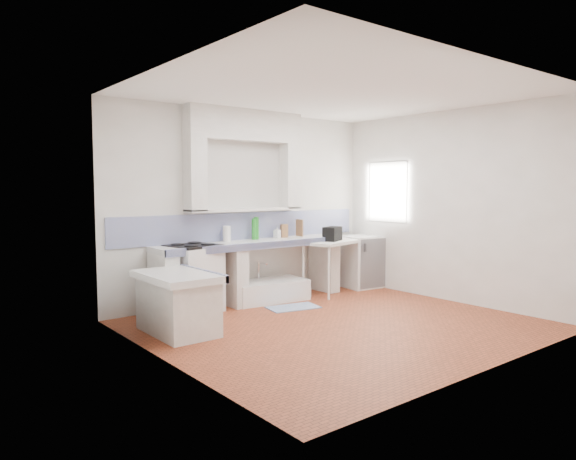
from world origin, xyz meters
TOP-DOWN VIEW (x-y plane):
  - floor at (0.00, 0.00)m, footprint 4.50×4.50m
  - ceiling at (0.00, 0.00)m, footprint 4.50×4.50m
  - wall_back at (0.00, 2.00)m, footprint 4.50×0.00m
  - wall_front at (0.00, -2.00)m, footprint 4.50×0.00m
  - wall_left at (-2.25, 0.00)m, footprint 0.00×4.50m
  - wall_right at (2.25, 0.00)m, footprint 0.00×4.50m
  - alcove_mass at (-0.10, 1.88)m, footprint 1.90×0.25m
  - window_frame at (2.42, 1.20)m, footprint 0.35×0.86m
  - lace_valance at (2.28, 1.20)m, footprint 0.01×0.84m
  - counter_slab at (-0.10, 1.70)m, footprint 3.00×0.60m
  - counter_lip at (-0.10, 1.42)m, footprint 3.00×0.04m
  - counter_pier_left at (-1.50, 1.70)m, footprint 0.20×0.55m
  - counter_pier_mid at (-0.45, 1.70)m, footprint 0.20×0.55m
  - counter_pier_right at (1.30, 1.70)m, footprint 0.20×0.55m
  - peninsula_top at (-1.70, 0.90)m, footprint 0.70×1.10m
  - peninsula_base at (-1.70, 0.90)m, footprint 0.60×1.00m
  - peninsula_lip at (-1.37, 0.90)m, footprint 0.04×1.10m
  - backsplash at (0.00, 1.99)m, footprint 4.27×0.03m
  - stove at (-1.07, 1.70)m, footprint 0.72×0.71m
  - sink at (0.13, 1.65)m, footprint 1.20×0.73m
  - side_table at (1.25, 1.47)m, footprint 1.12×0.81m
  - fridge at (1.99, 1.54)m, footprint 0.62×0.62m
  - bucket_red at (-0.10, 1.59)m, footprint 0.37×0.37m
  - bucket_orange at (0.10, 1.63)m, footprint 0.34×0.34m
  - bucket_blue at (0.56, 1.62)m, footprint 0.40×0.40m
  - basin_white at (0.68, 1.56)m, footprint 0.39×0.39m
  - water_bottle_a at (0.08, 1.85)m, footprint 0.09×0.09m
  - water_bottle_b at (0.21, 1.85)m, footprint 0.08×0.08m
  - black_bag at (1.23, 1.43)m, footprint 0.40×0.33m
  - green_bottle_a at (0.02, 1.85)m, footprint 0.09×0.09m
  - green_bottle_b at (0.07, 1.85)m, footprint 0.09×0.09m
  - knife_block at (0.60, 1.85)m, footprint 0.12×0.10m
  - cutting_board at (0.91, 1.85)m, footprint 0.04×0.20m
  - paper_towel at (-0.45, 1.85)m, footprint 0.11×0.11m
  - soap_bottle at (0.44, 1.83)m, footprint 0.11×0.11m
  - rug at (0.13, 1.05)m, footprint 0.77×0.54m

SIDE VIEW (x-z plane):
  - floor at x=0.00m, z-range 0.00..0.00m
  - rug at x=0.13m, z-range 0.00..0.01m
  - basin_white at x=0.68m, z-range 0.00..0.13m
  - bucket_orange at x=0.10m, z-range 0.00..0.27m
  - bucket_red at x=-0.10m, z-range 0.00..0.27m
  - sink at x=0.13m, z-range 0.00..0.27m
  - water_bottle_b at x=0.21m, z-range 0.00..0.27m
  - water_bottle_a at x=0.08m, z-range 0.00..0.28m
  - bucket_blue at x=0.56m, z-range 0.00..0.29m
  - peninsula_base at x=-1.70m, z-range 0.00..0.62m
  - counter_pier_left at x=-1.50m, z-range 0.00..0.82m
  - counter_pier_mid at x=-0.45m, z-range 0.00..0.82m
  - counter_pier_right at x=1.30m, z-range 0.00..0.82m
  - side_table at x=1.25m, z-range 0.40..0.44m
  - fridge at x=1.99m, z-range 0.00..0.86m
  - stove at x=-1.07m, z-range 0.00..0.88m
  - peninsula_top at x=-1.70m, z-range 0.62..0.70m
  - peninsula_lip at x=-1.37m, z-range 0.61..0.71m
  - counter_slab at x=-0.10m, z-range 0.82..0.90m
  - counter_lip at x=-0.10m, z-range 0.81..0.91m
  - black_bag at x=1.23m, z-range 0.84..1.06m
  - soap_bottle at x=0.44m, z-range 0.90..1.09m
  - knife_block at x=0.60m, z-range 0.90..1.11m
  - paper_towel at x=-0.45m, z-range 0.90..1.13m
  - cutting_board at x=0.91m, z-range 0.90..1.17m
  - green_bottle_a at x=0.02m, z-range 0.90..1.21m
  - green_bottle_b at x=0.07m, z-range 0.90..1.24m
  - backsplash at x=0.00m, z-range 0.90..1.30m
  - wall_back at x=0.00m, z-range -0.85..3.65m
  - wall_front at x=0.00m, z-range -0.85..3.65m
  - wall_left at x=-2.25m, z-range -0.85..3.65m
  - wall_right at x=2.25m, z-range -0.85..3.65m
  - window_frame at x=2.42m, z-range 1.07..2.13m
  - lace_valance at x=2.28m, z-range 1.86..2.10m
  - alcove_mass at x=-0.10m, z-range 2.35..2.80m
  - ceiling at x=0.00m, z-range 2.80..2.80m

